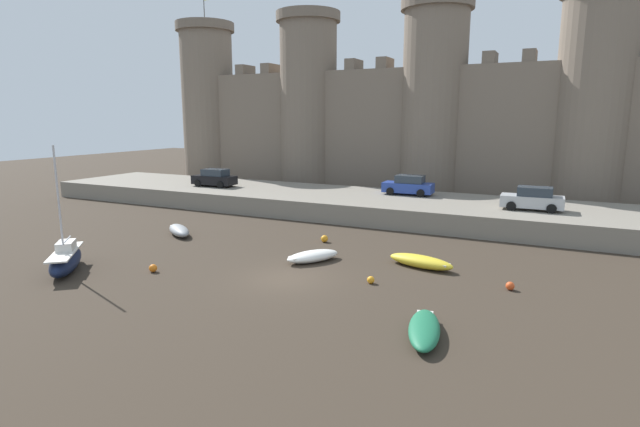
# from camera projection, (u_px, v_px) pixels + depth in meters

# --- Properties ---
(ground_plane) EXTENTS (160.00, 160.00, 0.00)m
(ground_plane) POSITION_uv_depth(u_px,v_px,m) (286.00, 279.00, 24.67)
(ground_plane) COLOR #382D23
(quay_road) EXTENTS (66.57, 10.00, 1.51)m
(quay_road) POSITION_uv_depth(u_px,v_px,m) (395.00, 207.00, 40.00)
(quay_road) COLOR gray
(quay_road) RESTS_ON ground
(castle) EXTENTS (61.37, 6.80, 21.71)m
(castle) POSITION_uv_depth(u_px,v_px,m) (433.00, 112.00, 48.42)
(castle) COLOR #7A6B5B
(castle) RESTS_ON ground
(rowboat_foreground_centre) EXTENTS (3.81, 1.90, 0.65)m
(rowboat_foreground_centre) POSITION_uv_depth(u_px,v_px,m) (421.00, 261.00, 26.47)
(rowboat_foreground_centre) COLOR yellow
(rowboat_foreground_centre) RESTS_ON ground
(rowboat_near_channel_right) EXTENTS (1.93, 3.79, 0.57)m
(rowboat_near_channel_right) POSITION_uv_depth(u_px,v_px,m) (424.00, 329.00, 18.11)
(rowboat_near_channel_right) COLOR #1E6B47
(rowboat_near_channel_right) RESTS_ON ground
(sailboat_midflat_left) EXTENTS (3.90, 4.24, 6.52)m
(sailboat_midflat_left) POSITION_uv_depth(u_px,v_px,m) (66.00, 259.00, 25.72)
(sailboat_midflat_left) COLOR #141E3D
(sailboat_midflat_left) RESTS_ON ground
(rowboat_midflat_centre) EXTENTS (3.29, 2.79, 0.68)m
(rowboat_midflat_centre) POSITION_uv_depth(u_px,v_px,m) (179.00, 230.00, 33.68)
(rowboat_midflat_centre) COLOR gray
(rowboat_midflat_centre) RESTS_ON ground
(rowboat_midflat_right) EXTENTS (2.75, 3.36, 0.61)m
(rowboat_midflat_right) POSITION_uv_depth(u_px,v_px,m) (313.00, 256.00, 27.56)
(rowboat_midflat_right) COLOR silver
(rowboat_midflat_right) RESTS_ON ground
(mooring_buoy_mid_mud) EXTENTS (0.36, 0.36, 0.36)m
(mooring_buoy_mid_mud) POSITION_uv_depth(u_px,v_px,m) (371.00, 280.00, 23.94)
(mooring_buoy_mid_mud) COLOR orange
(mooring_buoy_mid_mud) RESTS_ON ground
(mooring_buoy_near_channel) EXTENTS (0.46, 0.46, 0.46)m
(mooring_buoy_near_channel) POSITION_uv_depth(u_px,v_px,m) (324.00, 239.00, 31.85)
(mooring_buoy_near_channel) COLOR orange
(mooring_buoy_near_channel) RESTS_ON ground
(mooring_buoy_near_shore) EXTENTS (0.41, 0.41, 0.41)m
(mooring_buoy_near_shore) POSITION_uv_depth(u_px,v_px,m) (153.00, 268.00, 25.70)
(mooring_buoy_near_shore) COLOR orange
(mooring_buoy_near_shore) RESTS_ON ground
(mooring_buoy_off_centre) EXTENTS (0.39, 0.39, 0.39)m
(mooring_buoy_off_centre) POSITION_uv_depth(u_px,v_px,m) (510.00, 286.00, 23.03)
(mooring_buoy_off_centre) COLOR #E04C1E
(mooring_buoy_off_centre) RESTS_ON ground
(car_quay_west) EXTENTS (4.15, 1.97, 1.62)m
(car_quay_west) POSITION_uv_depth(u_px,v_px,m) (533.00, 199.00, 34.57)
(car_quay_west) COLOR #B2B5B7
(car_quay_west) RESTS_ON quay_road
(car_quay_centre_west) EXTENTS (4.15, 1.97, 1.62)m
(car_quay_centre_west) POSITION_uv_depth(u_px,v_px,m) (408.00, 185.00, 41.39)
(car_quay_centre_west) COLOR #263F99
(car_quay_centre_west) RESTS_ON quay_road
(car_quay_centre_east) EXTENTS (4.15, 1.97, 1.62)m
(car_quay_centre_east) POSITION_uv_depth(u_px,v_px,m) (215.00, 178.00, 46.43)
(car_quay_centre_east) COLOR black
(car_quay_centre_east) RESTS_ON quay_road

